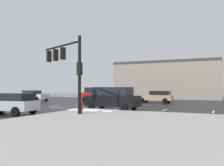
# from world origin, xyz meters

# --- Properties ---
(ground_plane) EXTENTS (120.00, 120.00, 0.00)m
(ground_plane) POSITION_xyz_m (0.00, 0.00, 0.00)
(ground_plane) COLOR slate
(road_asphalt) EXTENTS (44.00, 44.00, 0.02)m
(road_asphalt) POSITION_xyz_m (0.00, 0.00, 0.01)
(road_asphalt) COLOR black
(road_asphalt) RESTS_ON ground_plane
(sidewalk_corner) EXTENTS (18.00, 18.00, 0.14)m
(sidewalk_corner) POSITION_xyz_m (12.00, -12.00, 0.07)
(sidewalk_corner) COLOR #9E9E99
(sidewalk_corner) RESTS_ON ground_plane
(snow_strip_curbside) EXTENTS (4.00, 1.60, 0.06)m
(snow_strip_curbside) POSITION_xyz_m (5.00, -4.00, 0.17)
(snow_strip_curbside) COLOR white
(snow_strip_curbside) RESTS_ON sidewalk_corner
(lane_markings) EXTENTS (36.15, 36.15, 0.01)m
(lane_markings) POSITION_xyz_m (1.20, -1.38, 0.02)
(lane_markings) COLOR silver
(lane_markings) RESTS_ON road_asphalt
(traffic_signal_mast) EXTENTS (4.91, 2.35, 5.56)m
(traffic_signal_mast) POSITION_xyz_m (3.88, -6.17, 4.00)
(traffic_signal_mast) COLOR black
(traffic_signal_mast) RESTS_ON sidewalk_corner
(fire_hydrant) EXTENTS (0.48, 0.26, 0.79)m
(fire_hydrant) POSITION_xyz_m (5.48, -6.75, 0.54)
(fire_hydrant) COLOR red
(fire_hydrant) RESTS_ON sidewalk_corner
(strip_building_background) EXTENTS (18.75, 8.00, 6.81)m
(strip_building_background) POSITION_xyz_m (5.23, 24.06, 3.41)
(strip_building_background) COLOR gray
(strip_building_background) RESTS_ON ground_plane
(sedan_silver) EXTENTS (4.64, 2.30, 1.58)m
(sedan_silver) POSITION_xyz_m (0.36, -8.36, 0.85)
(sedan_silver) COLOR #B7BABF
(sedan_silver) RESTS_ON road_asphalt
(sedan_tan) EXTENTS (4.56, 2.07, 1.58)m
(sedan_tan) POSITION_xyz_m (6.65, 10.18, 0.85)
(sedan_tan) COLOR tan
(sedan_tan) RESTS_ON road_asphalt
(suv_black) EXTENTS (4.92, 2.37, 2.03)m
(suv_black) POSITION_xyz_m (5.66, -1.65, 1.09)
(suv_black) COLOR black
(suv_black) RESTS_ON road_asphalt
(sedan_white) EXTENTS (4.67, 2.39, 1.58)m
(sedan_white) POSITION_xyz_m (-11.79, 7.44, 0.85)
(sedan_white) COLOR white
(sedan_white) RESTS_ON road_asphalt
(suv_red) EXTENTS (4.89, 2.29, 2.03)m
(suv_red) POSITION_xyz_m (-1.49, 8.95, 1.09)
(suv_red) COLOR #B21919
(suv_red) RESTS_ON road_asphalt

